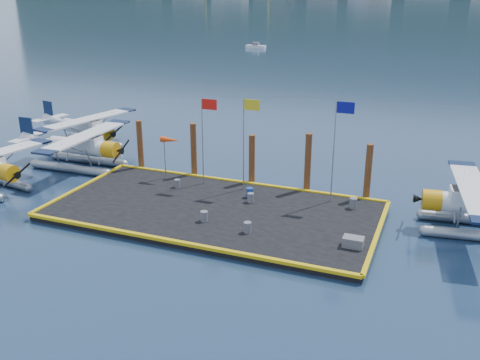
% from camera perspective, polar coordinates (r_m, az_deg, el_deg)
% --- Properties ---
extents(ground, '(4000.00, 4000.00, 0.00)m').
position_cam_1_polar(ground, '(33.47, -2.79, -3.66)').
color(ground, '#19324C').
rests_on(ground, ground).
extents(dock, '(20.00, 10.00, 0.40)m').
position_cam_1_polar(dock, '(33.39, -2.80, -3.35)').
color(dock, black).
rests_on(dock, ground).
extents(dock_bumpers, '(20.25, 10.25, 0.18)m').
position_cam_1_polar(dock_bumpers, '(33.27, -2.81, -2.89)').
color(dock_bumpers, gold).
rests_on(dock_bumpers, dock).
extents(seaplane_b, '(9.29, 10.23, 3.65)m').
position_cam_1_polar(seaplane_b, '(43.06, -16.48, 3.22)').
color(seaplane_b, gray).
rests_on(seaplane_b, ground).
extents(seaplane_c, '(9.27, 10.05, 3.56)m').
position_cam_1_polar(seaplane_c, '(48.70, -16.10, 5.10)').
color(seaplane_c, gray).
rests_on(seaplane_c, ground).
extents(seaplane_d, '(9.25, 10.19, 3.60)m').
position_cam_1_polar(seaplane_d, '(33.32, 24.05, -2.65)').
color(seaplane_d, gray).
rests_on(seaplane_d, ground).
extents(drum_0, '(0.39, 0.39, 0.56)m').
position_cam_1_polar(drum_0, '(36.87, -6.72, -0.36)').
color(drum_0, '#5A5A5F').
rests_on(drum_0, dock).
extents(drum_1, '(0.44, 0.44, 0.62)m').
position_cam_1_polar(drum_1, '(30.00, 0.81, -5.07)').
color(drum_1, '#5A5A5F').
rests_on(drum_1, dock).
extents(drum_2, '(0.43, 0.43, 0.60)m').
position_cam_1_polar(drum_2, '(34.10, 1.14, -1.90)').
color(drum_2, '#5A5A5F').
rests_on(drum_2, dock).
extents(drum_3, '(0.44, 0.44, 0.62)m').
position_cam_1_polar(drum_3, '(31.46, -3.84, -3.88)').
color(drum_3, '#5A5A5F').
rests_on(drum_3, dock).
extents(drum_4, '(0.47, 0.47, 0.66)m').
position_cam_1_polar(drum_4, '(33.91, 11.99, -2.43)').
color(drum_4, '#5A5A5F').
rests_on(drum_4, dock).
extents(drum_5, '(0.45, 0.45, 0.63)m').
position_cam_1_polar(drum_5, '(34.90, 1.05, -1.34)').
color(drum_5, navy).
rests_on(drum_5, dock).
extents(crate, '(1.09, 0.72, 0.54)m').
position_cam_1_polar(crate, '(29.06, 11.98, -6.48)').
color(crate, '#5A5A5F').
rests_on(crate, dock).
extents(flagpole_red, '(1.14, 0.08, 6.00)m').
position_cam_1_polar(flagpole_red, '(36.22, -3.75, 5.53)').
color(flagpole_red, gray).
rests_on(flagpole_red, dock).
extents(flagpole_yellow, '(1.14, 0.08, 6.20)m').
position_cam_1_polar(flagpole_yellow, '(35.05, 0.70, 5.28)').
color(flagpole_yellow, gray).
rests_on(flagpole_yellow, dock).
extents(flagpole_blue, '(1.14, 0.08, 6.50)m').
position_cam_1_polar(flagpole_blue, '(33.41, 10.37, 4.52)').
color(flagpole_blue, gray).
rests_on(flagpole_blue, dock).
extents(windsock, '(1.40, 0.44, 3.12)m').
position_cam_1_polar(windsock, '(37.74, -7.48, 4.16)').
color(windsock, gray).
rests_on(windsock, dock).
extents(piling_0, '(0.44, 0.44, 4.00)m').
position_cam_1_polar(piling_0, '(41.11, -10.59, 3.53)').
color(piling_0, '#4C2215').
rests_on(piling_0, ground).
extents(piling_1, '(0.44, 0.44, 4.20)m').
position_cam_1_polar(piling_1, '(38.94, -4.95, 3.03)').
color(piling_1, '#4C2215').
rests_on(piling_1, ground).
extents(piling_2, '(0.44, 0.44, 3.80)m').
position_cam_1_polar(piling_2, '(37.29, 1.27, 2.00)').
color(piling_2, '#4C2215').
rests_on(piling_2, ground).
extents(piling_3, '(0.44, 0.44, 4.30)m').
position_cam_1_polar(piling_3, '(36.09, 7.24, 1.64)').
color(piling_3, '#4C2215').
rests_on(piling_3, ground).
extents(piling_4, '(0.44, 0.44, 4.00)m').
position_cam_1_polar(piling_4, '(35.43, 13.49, 0.63)').
color(piling_4, '#4C2215').
rests_on(piling_4, ground).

